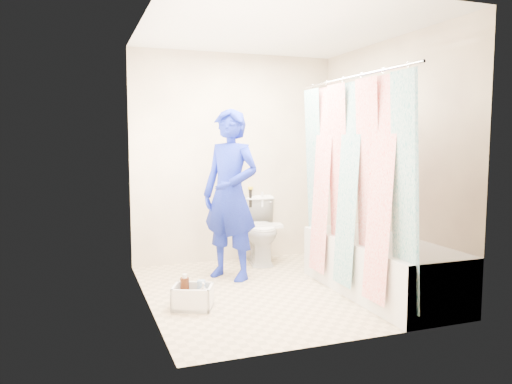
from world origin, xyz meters
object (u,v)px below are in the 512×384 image
object	(u,v)px
bathtub	(380,265)
toilet	(260,230)
plumber	(230,195)
cleaning_caddy	(194,298)

from	to	relation	value
bathtub	toilet	bearing A→B (deg)	112.30
plumber	cleaning_caddy	xyz separation A→B (m)	(-0.57, -0.79, -0.77)
toilet	plumber	bearing A→B (deg)	-123.24
toilet	cleaning_caddy	bearing A→B (deg)	-118.46
toilet	cleaning_caddy	size ratio (longest dim) A/B	1.87
bathtub	toilet	distance (m)	1.63
toilet	cleaning_caddy	xyz separation A→B (m)	(-1.09, -1.33, -0.29)
bathtub	cleaning_caddy	distance (m)	1.72
plumber	cleaning_caddy	distance (m)	1.24
bathtub	toilet	xyz separation A→B (m)	(-0.62, 1.51, 0.11)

